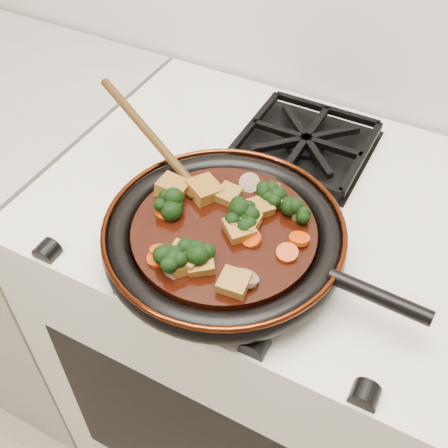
% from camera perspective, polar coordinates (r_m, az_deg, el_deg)
% --- Properties ---
extents(stove, '(0.76, 0.60, 0.90)m').
position_cam_1_polar(stove, '(1.30, 3.74, -11.58)').
color(stove, silver).
rests_on(stove, ground).
extents(burner_grate_front, '(0.23, 0.23, 0.03)m').
position_cam_1_polar(burner_grate_front, '(0.85, 1.20, -2.12)').
color(burner_grate_front, black).
rests_on(burner_grate_front, stove).
extents(burner_grate_back, '(0.23, 0.23, 0.03)m').
position_cam_1_polar(burner_grate_back, '(1.04, 8.28, 8.17)').
color(burner_grate_back, black).
rests_on(burner_grate_back, stove).
extents(skillet, '(0.48, 0.36, 0.05)m').
position_cam_1_polar(skillet, '(0.82, 0.12, -1.30)').
color(skillet, black).
rests_on(skillet, burner_grate_front).
extents(braising_sauce, '(0.27, 0.27, 0.02)m').
position_cam_1_polar(braising_sauce, '(0.82, 0.00, -1.01)').
color(braising_sauce, black).
rests_on(braising_sauce, skillet).
extents(tofu_cube_0, '(0.05, 0.04, 0.03)m').
position_cam_1_polar(tofu_cube_0, '(0.86, -5.21, 3.63)').
color(tofu_cube_0, '#905E21').
rests_on(tofu_cube_0, braising_sauce).
extents(tofu_cube_1, '(0.03, 0.04, 0.02)m').
position_cam_1_polar(tofu_cube_1, '(0.85, 0.48, 2.92)').
color(tofu_cube_1, '#905E21').
rests_on(tofu_cube_1, braising_sauce).
extents(tofu_cube_2, '(0.05, 0.05, 0.02)m').
position_cam_1_polar(tofu_cube_2, '(0.76, -4.20, -4.13)').
color(tofu_cube_2, '#905E21').
rests_on(tofu_cube_2, braising_sauce).
extents(tofu_cube_3, '(0.05, 0.04, 0.03)m').
position_cam_1_polar(tofu_cube_3, '(0.77, -4.08, -3.48)').
color(tofu_cube_3, '#905E21').
rests_on(tofu_cube_3, braising_sauce).
extents(tofu_cube_4, '(0.06, 0.06, 0.03)m').
position_cam_1_polar(tofu_cube_4, '(0.86, -2.00, 3.44)').
color(tofu_cube_4, '#905E21').
rests_on(tofu_cube_4, braising_sauce).
extents(tofu_cube_5, '(0.05, 0.05, 0.03)m').
position_cam_1_polar(tofu_cube_5, '(0.76, -2.33, -4.11)').
color(tofu_cube_5, '#905E21').
rests_on(tofu_cube_5, braising_sauce).
extents(tofu_cube_6, '(0.05, 0.05, 0.03)m').
position_cam_1_polar(tofu_cube_6, '(0.85, 4.85, 2.61)').
color(tofu_cube_6, '#905E21').
rests_on(tofu_cube_6, braising_sauce).
extents(tofu_cube_7, '(0.05, 0.05, 0.02)m').
position_cam_1_polar(tofu_cube_7, '(0.83, 3.63, 1.60)').
color(tofu_cube_7, '#905E21').
rests_on(tofu_cube_7, braising_sauce).
extents(tofu_cube_8, '(0.06, 0.06, 0.03)m').
position_cam_1_polar(tofu_cube_8, '(0.80, 1.57, -0.55)').
color(tofu_cube_8, '#905E21').
rests_on(tofu_cube_8, braising_sauce).
extents(tofu_cube_9, '(0.04, 0.04, 0.02)m').
position_cam_1_polar(tofu_cube_9, '(0.74, 1.04, -6.06)').
color(tofu_cube_9, '#905E21').
rests_on(tofu_cube_9, braising_sauce).
extents(tofu_cube_10, '(0.04, 0.04, 0.02)m').
position_cam_1_polar(tofu_cube_10, '(0.81, 2.07, 0.09)').
color(tofu_cube_10, '#905E21').
rests_on(tofu_cube_10, braising_sauce).
extents(broccoli_floret_0, '(0.09, 0.09, 0.07)m').
position_cam_1_polar(broccoli_floret_0, '(0.81, 1.96, 0.25)').
color(broccoli_floret_0, black).
rests_on(broccoli_floret_0, braising_sauce).
extents(broccoli_floret_1, '(0.09, 0.08, 0.06)m').
position_cam_1_polar(broccoli_floret_1, '(0.76, -3.27, -3.71)').
color(broccoli_floret_1, black).
rests_on(broccoli_floret_1, braising_sauce).
extents(broccoli_floret_2, '(0.08, 0.07, 0.06)m').
position_cam_1_polar(broccoli_floret_2, '(0.84, 4.60, 2.66)').
color(broccoli_floret_2, black).
rests_on(broccoli_floret_2, braising_sauce).
extents(broccoli_floret_3, '(0.08, 0.08, 0.06)m').
position_cam_1_polar(broccoli_floret_3, '(0.76, -2.54, -3.39)').
color(broccoli_floret_3, black).
rests_on(broccoli_floret_3, braising_sauce).
extents(broccoli_floret_4, '(0.08, 0.08, 0.06)m').
position_cam_1_polar(broccoli_floret_4, '(0.76, -5.31, -3.87)').
color(broccoli_floret_4, black).
rests_on(broccoli_floret_4, braising_sauce).
extents(broccoli_floret_5, '(0.06, 0.06, 0.06)m').
position_cam_1_polar(broccoli_floret_5, '(0.82, 1.87, 1.32)').
color(broccoli_floret_5, black).
rests_on(broccoli_floret_5, braising_sauce).
extents(broccoli_floret_6, '(0.09, 0.09, 0.06)m').
position_cam_1_polar(broccoli_floret_6, '(0.83, 7.33, 1.07)').
color(broccoli_floret_6, black).
rests_on(broccoli_floret_6, braising_sauce).
extents(broccoli_floret_7, '(0.08, 0.08, 0.07)m').
position_cam_1_polar(broccoli_floret_7, '(0.83, -5.99, 1.73)').
color(broccoli_floret_7, black).
rests_on(broccoli_floret_7, braising_sauce).
extents(broccoli_floret_8, '(0.08, 0.08, 0.07)m').
position_cam_1_polar(broccoli_floret_8, '(0.76, -5.70, -3.83)').
color(broccoli_floret_8, black).
rests_on(broccoli_floret_8, braising_sauce).
extents(carrot_coin_0, '(0.03, 0.03, 0.01)m').
position_cam_1_polar(carrot_coin_0, '(0.78, 6.44, -2.94)').
color(carrot_coin_0, '#B63105').
rests_on(carrot_coin_0, braising_sauce).
extents(carrot_coin_1, '(0.03, 0.03, 0.01)m').
position_cam_1_polar(carrot_coin_1, '(0.80, 7.66, -1.51)').
color(carrot_coin_1, '#B63105').
rests_on(carrot_coin_1, braising_sauce).
extents(carrot_coin_2, '(0.03, 0.03, 0.02)m').
position_cam_1_polar(carrot_coin_2, '(0.78, -6.60, -2.73)').
color(carrot_coin_2, '#B63105').
rests_on(carrot_coin_2, braising_sauce).
extents(carrot_coin_3, '(0.03, 0.03, 0.02)m').
position_cam_1_polar(carrot_coin_3, '(0.79, 2.85, -1.55)').
color(carrot_coin_3, '#B63105').
rests_on(carrot_coin_3, braising_sauce).
extents(carrot_coin_4, '(0.03, 0.03, 0.02)m').
position_cam_1_polar(carrot_coin_4, '(0.83, -6.01, 1.29)').
color(carrot_coin_4, '#B63105').
rests_on(carrot_coin_4, braising_sauce).
extents(carrot_coin_5, '(0.03, 0.03, 0.02)m').
position_cam_1_polar(carrot_coin_5, '(0.77, -6.74, -3.45)').
color(carrot_coin_5, '#B63105').
rests_on(carrot_coin_5, braising_sauce).
extents(mushroom_slice_0, '(0.04, 0.03, 0.03)m').
position_cam_1_polar(mushroom_slice_0, '(0.87, 2.63, 4.16)').
color(mushroom_slice_0, '#7E6549').
rests_on(mushroom_slice_0, braising_sauce).
extents(mushroom_slice_1, '(0.04, 0.04, 0.02)m').
position_cam_1_polar(mushroom_slice_1, '(0.74, 2.29, -5.52)').
color(mushroom_slice_1, '#7E6549').
rests_on(mushroom_slice_1, braising_sauce).
extents(mushroom_slice_2, '(0.04, 0.05, 0.03)m').
position_cam_1_polar(mushroom_slice_2, '(0.76, -4.88, -4.36)').
color(mushroom_slice_2, '#7E6549').
rests_on(mushroom_slice_2, braising_sauce).
extents(wooden_spoon, '(0.16, 0.09, 0.26)m').
position_cam_1_polar(wooden_spoon, '(0.90, -5.73, 6.94)').
color(wooden_spoon, '#40280D').
rests_on(wooden_spoon, braising_sauce).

